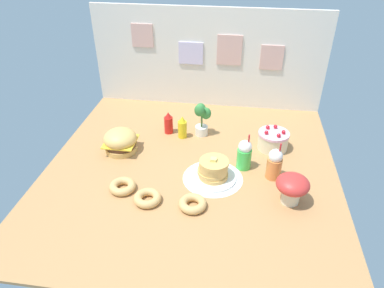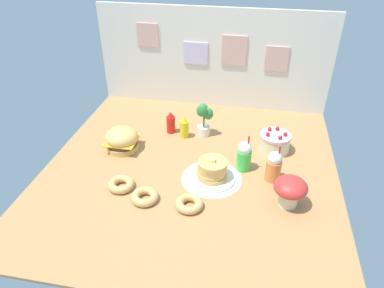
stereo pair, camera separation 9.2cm
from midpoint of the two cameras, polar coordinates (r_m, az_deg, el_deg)
ground_plane at (r=2.50m, az=-1.28°, el=-4.20°), size 2.01×2.05×0.02m
back_wall at (r=3.18m, az=1.71°, el=13.53°), size 2.01×0.04×0.87m
doily_mat at (r=2.41m, az=2.25°, el=-5.47°), size 0.40×0.40×0.00m
burger at (r=2.70m, az=-12.33°, el=0.47°), size 0.24×0.24×0.18m
pancake_stack at (r=2.37m, az=2.30°, el=-4.23°), size 0.31×0.31×0.16m
layer_cake at (r=2.73m, az=11.89°, el=0.59°), size 0.23×0.23×0.17m
ketchup_bottle at (r=2.87m, az=-4.69°, el=3.32°), size 0.07×0.07×0.18m
mustard_bottle at (r=2.80m, az=-2.49°, el=2.63°), size 0.07×0.07×0.18m
cream_soda_cup at (r=2.47m, az=7.32°, el=-1.68°), size 0.10×0.10×0.28m
orange_float_cup at (r=2.41m, az=11.99°, el=-3.15°), size 0.10×0.10×0.28m
donut_pink_glaze at (r=2.36m, az=-12.16°, el=-6.63°), size 0.17×0.17×0.05m
donut_chocolate at (r=2.24m, az=-8.31°, el=-8.55°), size 0.17×0.17×0.05m
donut_vanilla at (r=2.18m, az=-1.12°, el=-9.52°), size 0.17×0.17×0.05m
potted_plant at (r=2.80m, az=0.65°, el=4.18°), size 0.13×0.11×0.28m
mushroom_stool at (r=2.23m, az=14.62°, el=-6.62°), size 0.20×0.20×0.19m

